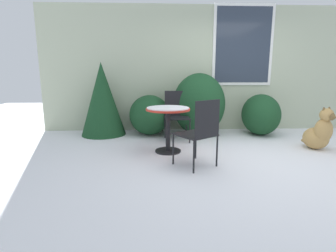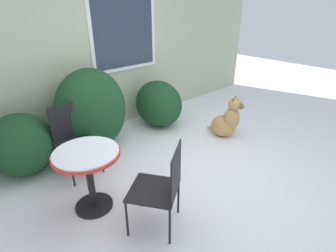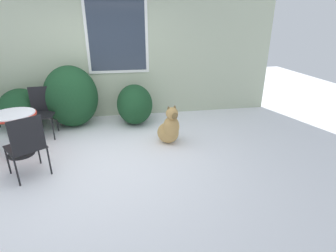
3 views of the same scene
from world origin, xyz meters
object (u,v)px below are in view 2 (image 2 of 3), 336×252
Objects in this scene: patio_chair_far_side at (162,186)px; dog at (227,122)px; patio_table at (88,165)px; patio_chair_near_table at (73,137)px.

patio_chair_far_side is 2.29m from dog.
patio_table is 0.84m from patio_chair_far_side.
patio_chair_far_side is at bearing -177.38° from dog.
patio_chair_far_side is (0.19, -1.56, 0.00)m from patio_chair_near_table.
patio_chair_near_table reaches higher than patio_table.
patio_chair_far_side is at bearing -85.21° from patio_chair_near_table.
patio_chair_near_table is 1.57m from patio_chair_far_side.
dog is (2.15, 0.75, -0.24)m from patio_chair_far_side.
dog is at bearing 0.27° from patio_table.
patio_table is at bearing -96.09° from patio_chair_far_side.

